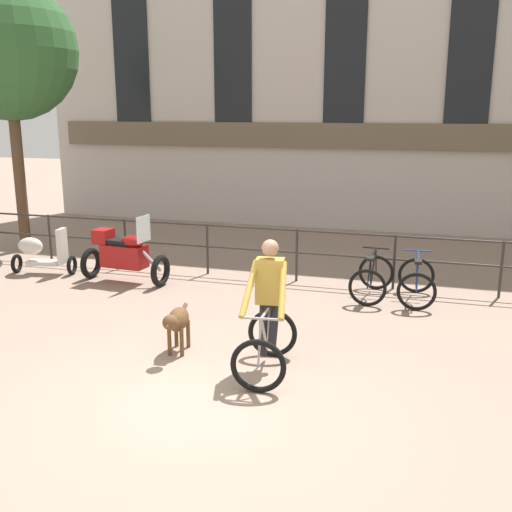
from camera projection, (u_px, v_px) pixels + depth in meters
The scene contains 10 objects.
ground_plane at pixel (197, 399), 7.03m from camera, with size 60.00×60.00×0.00m, color gray.
canal_railing at pixel (297, 246), 11.70m from camera, with size 15.05×0.05×1.05m.
building_facade at pixel (347, 62), 16.17m from camera, with size 18.00×0.72×9.15m.
cyclist_with_bike at pixel (268, 314), 7.67m from camera, with size 0.80×1.24×1.70m.
dog at pixel (177, 321), 8.25m from camera, with size 0.33×0.92×0.66m.
parked_motorcycle at pixel (124, 254), 11.66m from camera, with size 1.76×0.77×1.35m.
parked_bicycle_near_lamp at pixel (372, 278), 10.74m from camera, with size 0.71×1.14×0.86m.
parked_bicycle_mid_left at pixel (416, 282), 10.53m from camera, with size 0.70×1.14×0.86m.
parked_scooter at pixel (41, 252), 12.28m from camera, with size 1.33×0.61×0.96m.
tree_canalside_left at pixel (8, 52), 13.45m from camera, with size 3.10×3.10×6.14m.
Camera 1 is at (2.50, -5.96, 3.31)m, focal length 42.00 mm.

